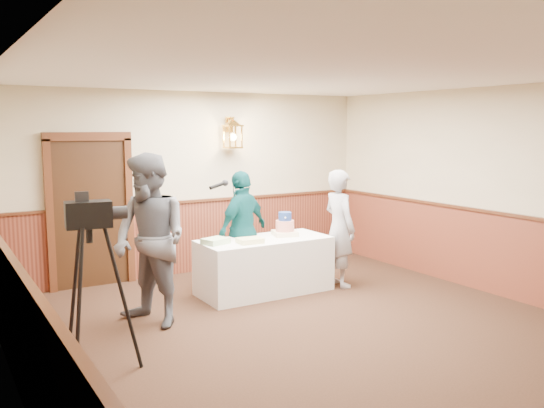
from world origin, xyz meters
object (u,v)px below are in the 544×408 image
Objects in this scene: interviewer at (150,240)px; assistant_p at (243,229)px; sheet_cake_green at (216,241)px; baker at (339,228)px; tv_camera_rig at (92,299)px; display_table at (264,266)px; sheet_cake_yellow at (250,241)px; tiered_cake at (285,226)px.

interviewer is 1.86m from assistant_p.
sheet_cake_green is 1.83m from baker.
tv_camera_rig is (-1.96, -1.53, -0.06)m from sheet_cake_green.
sheet_cake_yellow is (-0.31, -0.15, 0.41)m from display_table.
tv_camera_rig is at bearing -142.06° from sheet_cake_green.
interviewer is (-1.77, -0.47, 0.61)m from display_table.
assistant_p is at bearing 71.11° from sheet_cake_yellow.
baker is at bearing 127.64° from assistant_p.
sheet_cake_yellow is at bearing -153.63° from display_table.
sheet_cake_green is 0.19× the size of baker.
assistant_p is at bearing 30.94° from sheet_cake_green.
tiered_cake is at bearing 121.51° from assistant_p.
interviewer reaches higher than sheet_cake_yellow.
sheet_cake_green is 0.69m from assistant_p.
sheet_cake_yellow is 1.00× the size of sheet_cake_green.
baker is (1.80, -0.29, 0.05)m from sheet_cake_green.
tv_camera_rig is (-3.05, -1.55, -0.16)m from tiered_cake.
tiered_cake is 0.20× the size of interviewer.
tv_camera_rig is at bearing -152.99° from tiered_cake.
display_table is at bearing 82.57° from interviewer.
interviewer reaches higher than baker.
tiered_cake is 3.42m from tv_camera_rig.
sheet_cake_yellow is 0.16× the size of interviewer.
baker reaches higher than sheet_cake_green.
assistant_p reaches higher than tv_camera_rig.
display_table is 3.09m from tv_camera_rig.
interviewer is at bearing -154.67° from sheet_cake_green.
tiered_cake reaches higher than sheet_cake_yellow.
display_table is 4.52× the size of tiered_cake.
interviewer is at bearing -167.95° from sheet_cake_yellow.
tiered_cake is 2.20m from interviewer.
interviewer is at bearing -166.32° from tiered_cake.
display_table is at bearing -171.60° from tiered_cake.
tiered_cake is 1.09m from sheet_cake_green.
baker is at bearing 71.98° from interviewer.
sheet_cake_green is at bearing 83.99° from baker.
interviewer is 1.41m from tv_camera_rig.
sheet_cake_green is 0.19× the size of assistant_p.
interviewer is at bearing 97.25° from baker.
sheet_cake_yellow is 0.20× the size of tv_camera_rig.
sheet_cake_yellow is at bearing 88.82° from baker.
display_table is 5.69× the size of sheet_cake_yellow.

